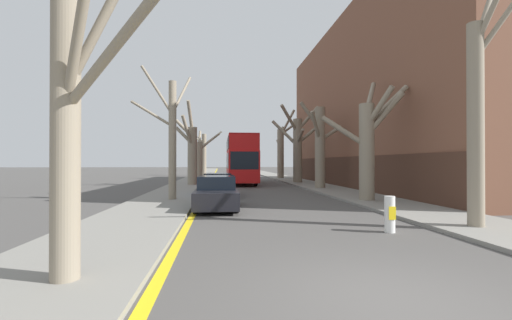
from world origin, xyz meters
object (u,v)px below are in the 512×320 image
(street_tree_right_3, at_px, (297,146))
(traffic_bollard, at_px, (390,214))
(street_tree_right_1, at_px, (368,142))
(double_decker_bus, at_px, (241,157))
(street_tree_right_4, at_px, (281,150))
(street_tree_right_2, at_px, (320,144))
(street_tree_right_0, at_px, (478,111))
(street_tree_left_1, at_px, (171,135))
(street_tree_left_3, at_px, (200,156))
(parked_car_1, at_px, (218,185))
(parked_car_0, at_px, (217,193))
(street_tree_left_0, at_px, (72,113))
(street_tree_left_4, at_px, (204,152))
(street_tree_left_2, at_px, (191,150))

(street_tree_right_3, xyz_separation_m, traffic_bollard, (-2.59, -23.46, -3.14))
(street_tree_right_1, bearing_deg, double_decker_bus, 109.56)
(street_tree_right_4, bearing_deg, street_tree_right_2, -89.74)
(street_tree_right_0, relative_size, double_decker_bus, 0.76)
(street_tree_left_1, relative_size, traffic_bollard, 6.72)
(street_tree_left_3, relative_size, street_tree_right_3, 0.81)
(street_tree_left_1, distance_m, parked_car_1, 4.65)
(street_tree_right_3, bearing_deg, street_tree_left_1, -124.75)
(double_decker_bus, bearing_deg, parked_car_0, -96.82)
(street_tree_right_2, bearing_deg, street_tree_left_0, -116.83)
(street_tree_left_0, bearing_deg, street_tree_left_1, 90.74)
(street_tree_left_1, height_order, street_tree_right_1, street_tree_left_1)
(street_tree_right_1, relative_size, street_tree_right_3, 0.90)
(street_tree_left_1, height_order, parked_car_0, street_tree_left_1)
(street_tree_right_1, height_order, street_tree_right_2, street_tree_right_1)
(street_tree_left_0, relative_size, traffic_bollard, 5.51)
(traffic_bollard, bearing_deg, street_tree_left_0, -153.33)
(street_tree_left_4, distance_m, double_decker_bus, 21.07)
(street_tree_left_1, xyz_separation_m, parked_car_0, (2.41, -3.12, -2.83))
(street_tree_left_3, bearing_deg, parked_car_1, -83.58)
(street_tree_right_3, height_order, double_decker_bus, street_tree_right_3)
(street_tree_right_4, distance_m, parked_car_0, 28.04)
(street_tree_left_4, height_order, street_tree_right_2, street_tree_left_4)
(street_tree_right_1, xyz_separation_m, parked_car_0, (-7.81, -1.73, -2.44))
(street_tree_right_1, bearing_deg, street_tree_right_0, -88.95)
(street_tree_left_0, distance_m, traffic_bollard, 8.56)
(street_tree_right_1, distance_m, street_tree_right_3, 15.99)
(street_tree_left_0, distance_m, street_tree_right_0, 10.89)
(street_tree_left_3, relative_size, street_tree_right_1, 0.90)
(street_tree_left_0, height_order, street_tree_right_4, street_tree_right_4)
(street_tree_left_4, bearing_deg, street_tree_right_2, -69.95)
(street_tree_left_3, bearing_deg, street_tree_right_2, -57.71)
(street_tree_left_2, xyz_separation_m, street_tree_right_4, (10.11, 11.69, 0.44))
(street_tree_right_2, xyz_separation_m, street_tree_right_4, (-0.07, 16.39, 0.13))
(street_tree_left_1, bearing_deg, street_tree_left_3, 89.75)
(street_tree_right_3, distance_m, traffic_bollard, 23.81)
(street_tree_right_4, xyz_separation_m, parked_car_0, (-7.72, -26.79, -2.92))
(street_tree_right_1, distance_m, parked_car_0, 8.37)
(street_tree_right_3, bearing_deg, street_tree_right_0, -89.40)
(street_tree_left_4, height_order, street_tree_right_1, street_tree_left_4)
(street_tree_left_1, relative_size, street_tree_right_3, 0.94)
(street_tree_left_0, xyz_separation_m, traffic_bollard, (7.36, 3.70, -2.33))
(street_tree_left_0, height_order, street_tree_left_2, street_tree_left_2)
(traffic_bollard, bearing_deg, street_tree_right_2, 80.57)
(street_tree_right_0, height_order, street_tree_right_2, street_tree_right_0)
(street_tree_left_4, relative_size, street_tree_right_1, 1.02)
(street_tree_left_4, height_order, double_decker_bus, street_tree_left_4)
(street_tree_right_2, relative_size, street_tree_right_3, 0.88)
(street_tree_left_1, distance_m, street_tree_left_3, 23.28)
(street_tree_left_4, xyz_separation_m, street_tree_right_0, (10.33, -44.00, -0.05))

